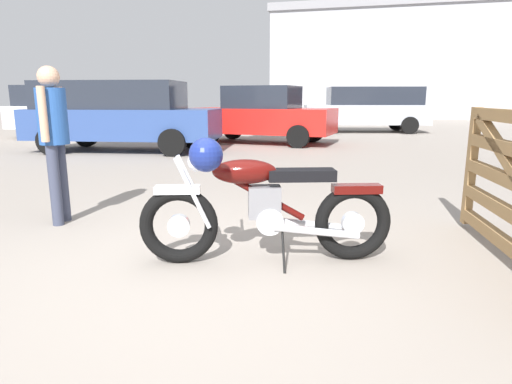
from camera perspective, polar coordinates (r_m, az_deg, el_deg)
The scene contains 8 objects.
ground_plane at distance 3.50m, azimuth -6.28°, elevation -10.40°, with size 80.00×80.00×0.00m, color gray.
vintage_motorcycle at distance 3.54m, azimuth 0.58°, elevation -1.67°, with size 2.03×0.90×1.07m.
bystander at distance 5.08m, azimuth -24.93°, elevation 7.47°, with size 0.30×0.45×1.66m.
dark_sedan_left at distance 13.14m, azimuth 0.84°, elevation 10.03°, with size 4.39×2.34×1.67m.
pale_sedan_back at distance 16.29m, azimuth -22.05°, elevation 9.95°, with size 4.90×2.46×1.74m.
silver_sedan_mid at distance 17.98m, azimuth 14.43°, elevation 10.59°, with size 4.95×2.64×1.74m.
white_estate_far at distance 11.70m, azimuth -17.40°, elevation 9.73°, with size 4.88×2.41×1.74m.
industrial_building at distance 36.57m, azimuth 19.23°, elevation 15.25°, with size 19.11×14.41×7.34m.
Camera 1 is at (1.11, -3.03, 1.34)m, focal length 30.64 mm.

